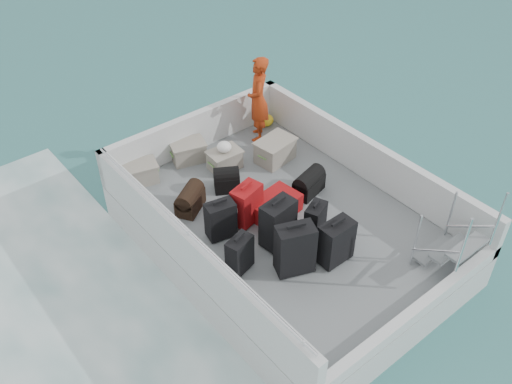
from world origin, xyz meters
The scene contains 22 objects.
ground centered at (0.00, 0.00, 0.00)m, with size 160.00×160.00×0.00m, color #185255.
ferry_hull centered at (0.00, 0.00, 0.30)m, with size 3.60×5.00×0.60m, color silver.
deck centered at (0.00, 0.00, 0.61)m, with size 3.30×4.70×0.02m, color slate.
deck_fittings centered at (0.35, -0.32, 0.99)m, with size 3.60×5.00×0.90m.
suitcase_1 centered at (-1.19, -0.38, 0.91)m, with size 0.38×0.22×0.57m, color black.
suitcase_2 centered at (-0.99, 0.33, 0.92)m, with size 0.42×0.25×0.61m, color black.
suitcase_3 centered at (-0.62, -0.86, 1.01)m, with size 0.51×0.30×0.78m, color black.
suitcase_4 centered at (-0.44, -0.30, 0.99)m, with size 0.50×0.30×0.74m, color black.
suitcase_5 centered at (-0.50, 0.34, 0.94)m, with size 0.46×0.28×0.64m, color maroon.
suitcase_6 centered at (-0.05, -1.07, 0.96)m, with size 0.49×0.29×0.67m, color black.
suitcase_7 centered at (0.10, -0.51, 0.88)m, with size 0.37×0.21×0.53m, color black.
suitcase_8 centered at (-0.06, 0.20, 0.77)m, with size 0.50×0.76×0.30m, color maroon.
duffel_0 centered at (-1.00, 1.11, 0.78)m, with size 0.53×0.30×0.32m, color black, non-canonical shape.
duffel_1 centered at (-0.27, 1.14, 0.78)m, with size 0.40×0.30×0.32m, color black, non-canonical shape.
duffel_2 centered at (0.69, 0.25, 0.78)m, with size 0.54×0.30×0.32m, color black, non-canonical shape.
crate_0 centered at (-1.23, 2.20, 0.78)m, with size 0.52×0.36×0.31m, color gray.
crate_1 centered at (-0.30, 2.20, 0.79)m, with size 0.55×0.38×0.33m, color gray.
crate_2 centered at (0.05, 1.62, 0.78)m, with size 0.52×0.36×0.31m, color gray.
crate_3 centered at (0.85, 1.26, 0.81)m, with size 0.63×0.43×0.38m, color gray.
yellow_bag centered at (1.45, 2.20, 0.73)m, with size 0.28×0.26×0.22m, color yellow.
white_bag centered at (0.05, 1.62, 1.02)m, with size 0.24×0.24×0.18m, color white.
passenger centered at (1.09, 2.00, 1.40)m, with size 0.58×0.37×1.57m, color #ED4416.
Camera 1 is at (-4.44, -4.71, 6.45)m, focal length 40.00 mm.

